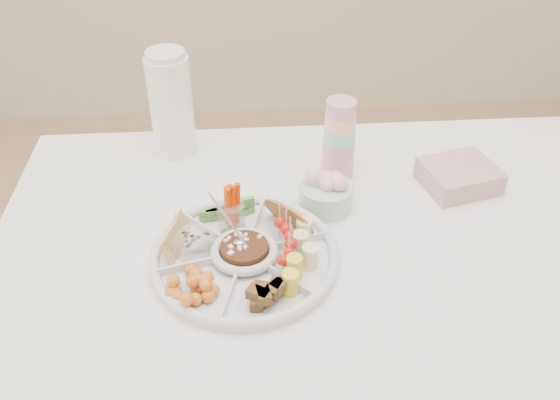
{
  "coord_description": "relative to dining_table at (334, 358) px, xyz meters",
  "views": [
    {
      "loc": [
        -0.21,
        -0.94,
        1.6
      ],
      "look_at": [
        -0.13,
        0.06,
        0.84
      ],
      "focal_mm": 38.0,
      "sensor_mm": 36.0,
      "label": 1
    }
  ],
  "objects": [
    {
      "name": "banana_tomato",
      "position": [
        -0.09,
        -0.07,
        0.44
      ],
      "size": [
        0.13,
        0.13,
        0.09
      ],
      "primitive_type": null,
      "rotation": [
        0.0,
        0.0,
        0.25
      ],
      "color": "#FFF18F",
      "rests_on": "party_tray"
    },
    {
      "name": "tortillas",
      "position": [
        -0.12,
        0.06,
        0.42
      ],
      "size": [
        0.13,
        0.13,
        0.06
      ],
      "primitive_type": null,
      "rotation": [
        0.0,
        0.0,
        0.25
      ],
      "color": "tan",
      "rests_on": "party_tray"
    },
    {
      "name": "cup_stack",
      "position": [
        0.02,
        0.26,
        0.49
      ],
      "size": [
        0.1,
        0.1,
        0.22
      ],
      "primitive_type": "cylinder",
      "rotation": [
        0.0,
        0.0,
        0.31
      ],
      "color": "silver",
      "rests_on": "dining_table"
    },
    {
      "name": "cherries",
      "position": [
        -0.31,
        -0.13,
        0.42
      ],
      "size": [
        0.14,
        0.14,
        0.05
      ],
      "primitive_type": null,
      "rotation": [
        0.0,
        0.0,
        0.25
      ],
      "color": "orange",
      "rests_on": "party_tray"
    },
    {
      "name": "party_tray",
      "position": [
        -0.21,
        -0.04,
        0.4
      ],
      "size": [
        0.46,
        0.46,
        0.04
      ],
      "primitive_type": "cylinder",
      "rotation": [
        0.0,
        0.0,
        0.25
      ],
      "color": "white",
      "rests_on": "dining_table"
    },
    {
      "name": "dining_table",
      "position": [
        0.0,
        0.0,
        0.0
      ],
      "size": [
        1.52,
        1.02,
        0.76
      ],
      "primitive_type": "cube",
      "color": "white",
      "rests_on": "floor"
    },
    {
      "name": "thermos",
      "position": [
        -0.38,
        0.41,
        0.52
      ],
      "size": [
        0.12,
        0.12,
        0.28
      ],
      "primitive_type": "cylinder",
      "rotation": [
        0.0,
        0.0,
        0.11
      ],
      "color": "white",
      "rests_on": "dining_table"
    },
    {
      "name": "pita_raisins",
      "position": [
        -0.34,
        -0.0,
        0.42
      ],
      "size": [
        0.14,
        0.14,
        0.06
      ],
      "primitive_type": null,
      "rotation": [
        0.0,
        0.0,
        0.25
      ],
      "color": "tan",
      "rests_on": "party_tray"
    },
    {
      "name": "bean_dip",
      "position": [
        -0.21,
        -0.04,
        0.41
      ],
      "size": [
        0.12,
        0.12,
        0.04
      ],
      "primitive_type": "cylinder",
      "rotation": [
        0.0,
        0.0,
        0.25
      ],
      "color": "#5D3416",
      "rests_on": "party_tray"
    },
    {
      "name": "granola_chunks",
      "position": [
        -0.18,
        -0.16,
        0.42
      ],
      "size": [
        0.13,
        0.13,
        0.05
      ],
      "primitive_type": null,
      "rotation": [
        0.0,
        0.0,
        0.25
      ],
      "color": "brown",
      "rests_on": "party_tray"
    },
    {
      "name": "flower_bowl",
      "position": [
        -0.02,
        0.14,
        0.42
      ],
      "size": [
        0.12,
        0.12,
        0.09
      ],
      "primitive_type": "cylinder",
      "rotation": [
        0.0,
        0.0,
        0.02
      ],
      "color": "#AFC0B4",
      "rests_on": "dining_table"
    },
    {
      "name": "carrot_cucumber",
      "position": [
        -0.25,
        0.09,
        0.44
      ],
      "size": [
        0.14,
        0.14,
        0.11
      ],
      "primitive_type": null,
      "rotation": [
        0.0,
        0.0,
        0.25
      ],
      "color": "#DD3D00",
      "rests_on": "party_tray"
    },
    {
      "name": "napkin_stack",
      "position": [
        0.31,
        0.2,
        0.41
      ],
      "size": [
        0.19,
        0.18,
        0.06
      ],
      "primitive_type": "cube",
      "rotation": [
        0.0,
        0.0,
        0.24
      ],
      "color": "#BF9499",
      "rests_on": "dining_table"
    }
  ]
}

